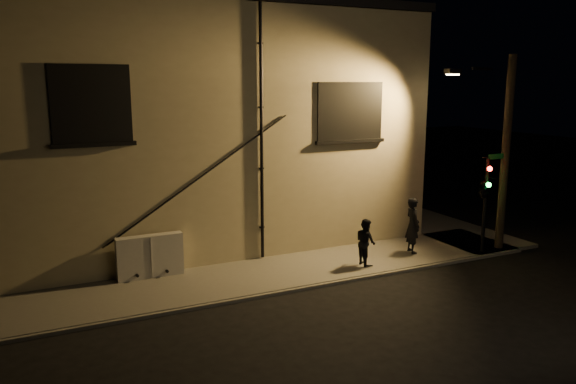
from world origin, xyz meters
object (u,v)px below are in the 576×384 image
traffic_signal (484,188)px  pedestrian_a (413,225)px  pedestrian_b (366,242)px  streetlamp_pole (502,149)px  utility_cabinet (150,256)px

traffic_signal → pedestrian_a: bearing=153.1°
pedestrian_b → streetlamp_pole: (5.31, -0.41, 2.81)m
pedestrian_a → streetlamp_pole: streetlamp_pole is taller
utility_cabinet → streetlamp_pole: 12.47m
utility_cabinet → streetlamp_pole: size_ratio=0.29×
traffic_signal → streetlamp_pole: 1.61m
pedestrian_a → traffic_signal: 2.74m
utility_cabinet → streetlamp_pole: (11.91, -2.26, 2.92)m
traffic_signal → utility_cabinet: bearing=167.1°
utility_cabinet → pedestrian_b: 6.85m
streetlamp_pole → pedestrian_a: bearing=165.1°
utility_cabinet → traffic_signal: 11.35m
utility_cabinet → pedestrian_a: pedestrian_a is taller
traffic_signal → streetlamp_pole: bearing=14.7°
pedestrian_a → streetlamp_pole: 4.13m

